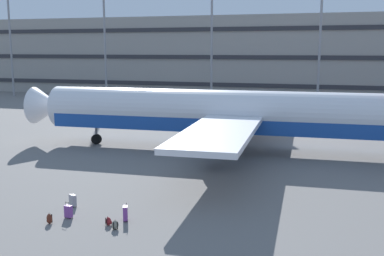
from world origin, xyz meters
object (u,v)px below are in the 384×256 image
(airliner, at_px, (231,114))
(suitcase_laid_flat, at_px, (125,213))
(backpack_orange, at_px, (115,225))
(backpack_purple, at_px, (49,219))
(suitcase_large, at_px, (68,211))
(suitcase_red, at_px, (73,200))
(backpack_silver, at_px, (109,221))

(airliner, relative_size, suitcase_laid_flat, 38.06)
(backpack_orange, distance_m, backpack_purple, 3.40)
(suitcase_large, bearing_deg, airliner, 74.96)
(suitcase_red, relative_size, backpack_purple, 1.38)
(backpack_silver, bearing_deg, suitcase_laid_flat, 54.43)
(suitcase_large, bearing_deg, backpack_purple, -117.52)
(suitcase_large, height_order, backpack_purple, suitcase_large)
(airliner, distance_m, backpack_orange, 18.44)
(suitcase_laid_flat, bearing_deg, backpack_purple, -157.93)
(suitcase_red, height_order, suitcase_large, suitcase_large)
(suitcase_red, relative_size, backpack_orange, 1.55)
(backpack_orange, relative_size, backpack_silver, 1.07)
(airliner, bearing_deg, backpack_purple, -105.73)
(airliner, xyz_separation_m, suitcase_laid_flat, (-1.76, -16.99, -2.77))
(suitcase_large, bearing_deg, backpack_silver, -7.44)
(airliner, distance_m, suitcase_laid_flat, 17.30)
(airliner, xyz_separation_m, suitcase_large, (-4.69, -17.44, -2.82))
(suitcase_laid_flat, bearing_deg, backpack_orange, -91.43)
(backpack_purple, bearing_deg, suitcase_large, 62.48)
(suitcase_laid_flat, bearing_deg, suitcase_large, -171.34)
(suitcase_red, relative_size, suitcase_large, 0.88)
(backpack_silver, distance_m, backpack_purple, 2.94)
(suitcase_large, xyz_separation_m, backpack_purple, (-0.49, -0.94, -0.11))
(backpack_purple, bearing_deg, suitcase_laid_flat, 22.07)
(airliner, bearing_deg, backpack_silver, -97.38)
(airliner, distance_m, suitcase_large, 18.27)
(backpack_orange, bearing_deg, backpack_silver, 144.74)
(airliner, xyz_separation_m, backpack_orange, (-1.79, -18.11, -2.96))
(backpack_silver, xyz_separation_m, backpack_purple, (-2.88, -0.63, 0.04))
(suitcase_laid_flat, distance_m, backpack_silver, 0.95)
(suitcase_laid_flat, relative_size, backpack_purple, 1.74)
(backpack_orange, bearing_deg, suitcase_laid_flat, 88.57)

